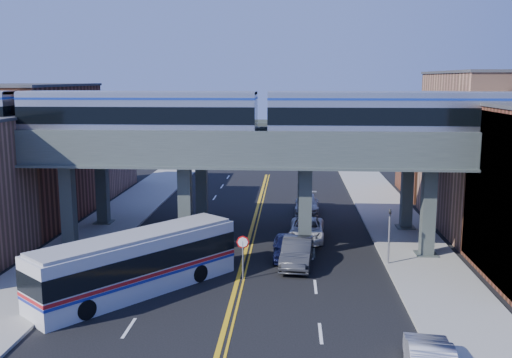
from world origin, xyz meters
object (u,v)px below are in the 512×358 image
at_px(transit_train, 140,115).
at_px(transit_bus, 137,264).
at_px(stop_sign, 243,250).
at_px(traffic_signal, 389,230).
at_px(car_lane_b, 297,252).
at_px(car_lane_a, 286,247).
at_px(car_lane_d, 307,204).
at_px(car_lane_c, 307,229).

distance_m(transit_train, transit_bus, 10.77).
height_order(stop_sign, transit_bus, transit_bus).
xyz_separation_m(traffic_signal, car_lane_b, (-5.72, -0.27, -1.44)).
height_order(traffic_signal, car_lane_b, traffic_signal).
distance_m(transit_train, car_lane_a, 12.91).
bearing_deg(transit_bus, transit_train, 52.13).
distance_m(car_lane_a, car_lane_b, 1.66).
relative_size(traffic_signal, car_lane_d, 0.81).
height_order(transit_train, car_lane_b, transit_train).
xyz_separation_m(transit_train, traffic_signal, (16.08, -2.00, -6.97)).
height_order(traffic_signal, car_lane_d, traffic_signal).
distance_m(traffic_signal, transit_bus, 15.49).
bearing_deg(transit_bus, car_lane_a, -10.55).
xyz_separation_m(stop_sign, car_lane_c, (3.94, 8.72, -1.02)).
height_order(car_lane_a, car_lane_d, car_lane_a).
bearing_deg(car_lane_b, car_lane_d, 91.25).
relative_size(stop_sign, car_lane_d, 0.52).
bearing_deg(car_lane_a, traffic_signal, -11.81).
distance_m(car_lane_b, car_lane_c, 6.04).
relative_size(transit_bus, car_lane_c, 2.07).
bearing_deg(car_lane_c, transit_train, -158.59).
height_order(traffic_signal, car_lane_a, traffic_signal).
xyz_separation_m(car_lane_c, car_lane_d, (0.21, 8.72, -0.00)).
height_order(stop_sign, car_lane_a, stop_sign).
height_order(transit_bus, car_lane_a, transit_bus).
bearing_deg(car_lane_b, car_lane_c, 87.78).
distance_m(transit_train, stop_sign, 11.53).
bearing_deg(stop_sign, car_lane_a, 59.52).
height_order(car_lane_a, car_lane_c, car_lane_a).
relative_size(transit_train, transit_bus, 4.30).
relative_size(traffic_signal, car_lane_b, 0.79).
relative_size(transit_train, car_lane_c, 8.88).
bearing_deg(car_lane_a, stop_sign, -121.30).
bearing_deg(transit_bus, car_lane_c, -0.55).
height_order(transit_train, transit_bus, transit_train).
distance_m(traffic_signal, car_lane_c, 7.73).
bearing_deg(transit_bus, car_lane_b, -19.61).
height_order(transit_bus, car_lane_b, transit_bus).
height_order(transit_train, traffic_signal, transit_train).
bearing_deg(car_lane_a, transit_train, 174.70).
height_order(transit_train, car_lane_a, transit_train).
bearing_deg(transit_train, stop_sign, -34.86).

